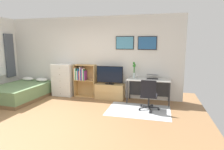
% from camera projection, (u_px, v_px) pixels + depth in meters
% --- Properties ---
extents(ground_plane, '(7.20, 7.20, 0.00)m').
position_uv_depth(ground_plane, '(54.00, 122.00, 4.37)').
color(ground_plane, '#936B44').
extents(wall_back_with_posters, '(6.12, 0.09, 2.70)m').
position_uv_depth(wall_back_with_posters, '(91.00, 57.00, 6.46)').
color(wall_back_with_posters, silver).
rests_on(wall_back_with_posters, ground_plane).
extents(area_rug, '(1.70, 1.20, 0.01)m').
position_uv_depth(area_rug, '(139.00, 110.00, 5.15)').
color(area_rug, '#B2B7BC').
rests_on(area_rug, ground_plane).
extents(bed, '(1.43, 1.97, 0.61)m').
position_uv_depth(bed, '(21.00, 92.00, 6.18)').
color(bed, brown).
rests_on(bed, ground_plane).
extents(dresser, '(0.71, 0.46, 1.12)m').
position_uv_depth(dresser, '(63.00, 80.00, 6.57)').
color(dresser, white).
rests_on(dresser, ground_plane).
extents(bookshelf, '(0.74, 0.30, 1.11)m').
position_uv_depth(bookshelf, '(83.00, 78.00, 6.43)').
color(bookshelf, tan).
rests_on(bookshelf, ground_plane).
extents(tv_stand, '(0.95, 0.41, 0.50)m').
position_uv_depth(tv_stand, '(110.00, 91.00, 6.21)').
color(tv_stand, tan).
rests_on(tv_stand, ground_plane).
extents(television, '(0.87, 0.16, 0.59)m').
position_uv_depth(television, '(110.00, 75.00, 6.10)').
color(television, black).
rests_on(television, tv_stand).
extents(desk, '(1.29, 0.58, 0.74)m').
position_uv_depth(desk, '(149.00, 83.00, 5.83)').
color(desk, silver).
rests_on(desk, ground_plane).
extents(office_chair, '(0.56, 0.58, 0.86)m').
position_uv_depth(office_chair, '(149.00, 94.00, 5.08)').
color(office_chair, '#232326').
rests_on(office_chair, ground_plane).
extents(laptop, '(0.37, 0.39, 0.16)m').
position_uv_depth(laptop, '(152.00, 77.00, 5.78)').
color(laptop, '#B7B7BC').
rests_on(laptop, desk).
extents(computer_mouse, '(0.06, 0.10, 0.03)m').
position_uv_depth(computer_mouse, '(160.00, 79.00, 5.62)').
color(computer_mouse, silver).
rests_on(computer_mouse, desk).
extents(bamboo_vase, '(0.09, 0.10, 0.50)m').
position_uv_depth(bamboo_vase, '(134.00, 70.00, 5.95)').
color(bamboo_vase, silver).
rests_on(bamboo_vase, desk).
extents(wine_glass, '(0.07, 0.07, 0.18)m').
position_uv_depth(wine_glass, '(137.00, 75.00, 5.73)').
color(wine_glass, silver).
rests_on(wine_glass, desk).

